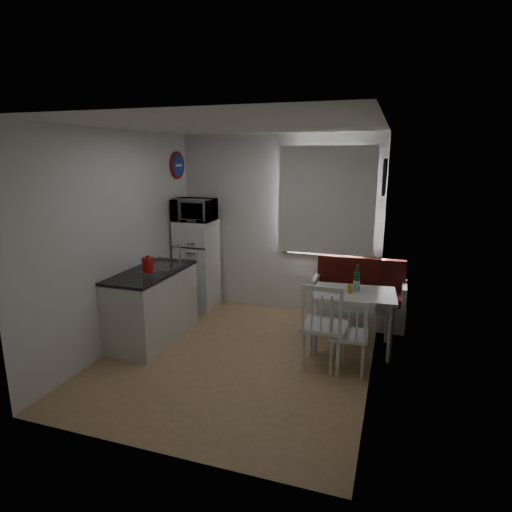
# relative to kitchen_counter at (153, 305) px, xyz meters

# --- Properties ---
(floor) EXTENTS (3.00, 3.50, 0.02)m
(floor) POSITION_rel_kitchen_counter_xyz_m (1.20, -0.16, -0.46)
(floor) COLOR #A68358
(floor) RESTS_ON ground
(ceiling) EXTENTS (3.00, 3.50, 0.02)m
(ceiling) POSITION_rel_kitchen_counter_xyz_m (1.20, -0.16, 2.14)
(ceiling) COLOR white
(ceiling) RESTS_ON wall_back
(wall_back) EXTENTS (3.00, 0.02, 2.60)m
(wall_back) POSITION_rel_kitchen_counter_xyz_m (1.20, 1.59, 0.84)
(wall_back) COLOR white
(wall_back) RESTS_ON floor
(wall_front) EXTENTS (3.00, 0.02, 2.60)m
(wall_front) POSITION_rel_kitchen_counter_xyz_m (1.20, -1.91, 0.84)
(wall_front) COLOR white
(wall_front) RESTS_ON floor
(wall_left) EXTENTS (0.02, 3.50, 2.60)m
(wall_left) POSITION_rel_kitchen_counter_xyz_m (-0.30, -0.16, 0.84)
(wall_left) COLOR white
(wall_left) RESTS_ON floor
(wall_right) EXTENTS (0.02, 3.50, 2.60)m
(wall_right) POSITION_rel_kitchen_counter_xyz_m (2.70, -0.16, 0.84)
(wall_right) COLOR white
(wall_right) RESTS_ON floor
(window) EXTENTS (1.22, 0.06, 1.47)m
(window) POSITION_rel_kitchen_counter_xyz_m (1.90, 1.56, 1.17)
(window) COLOR silver
(window) RESTS_ON wall_back
(curtain) EXTENTS (1.35, 0.02, 1.50)m
(curtain) POSITION_rel_kitchen_counter_xyz_m (1.90, 1.49, 1.22)
(curtain) COLOR white
(curtain) RESTS_ON wall_back
(kitchen_counter) EXTENTS (0.62, 1.32, 1.16)m
(kitchen_counter) POSITION_rel_kitchen_counter_xyz_m (0.00, 0.00, 0.00)
(kitchen_counter) COLOR silver
(kitchen_counter) RESTS_ON floor
(wall_sign) EXTENTS (0.03, 0.40, 0.40)m
(wall_sign) POSITION_rel_kitchen_counter_xyz_m (-0.27, 1.29, 1.69)
(wall_sign) COLOR navy
(wall_sign) RESTS_ON wall_left
(picture_frame) EXTENTS (0.04, 0.52, 0.42)m
(picture_frame) POSITION_rel_kitchen_counter_xyz_m (2.67, 0.94, 1.59)
(picture_frame) COLOR black
(picture_frame) RESTS_ON wall_right
(bench) EXTENTS (1.26, 0.49, 0.90)m
(bench) POSITION_rel_kitchen_counter_xyz_m (2.43, 1.35, -0.16)
(bench) COLOR silver
(bench) RESTS_ON floor
(dining_table) EXTENTS (1.00, 0.74, 0.72)m
(dining_table) POSITION_rel_kitchen_counter_xyz_m (2.44, 0.51, 0.18)
(dining_table) COLOR silver
(dining_table) RESTS_ON floor
(chair_left) EXTENTS (0.48, 0.46, 0.53)m
(chair_left) POSITION_rel_kitchen_counter_xyz_m (2.19, -0.17, 0.16)
(chair_left) COLOR silver
(chair_left) RESTS_ON floor
(chair_right) EXTENTS (0.42, 0.40, 0.46)m
(chair_right) POSITION_rel_kitchen_counter_xyz_m (2.45, -0.15, 0.07)
(chair_right) COLOR silver
(chair_right) RESTS_ON floor
(fridge) EXTENTS (0.54, 0.54, 1.35)m
(fridge) POSITION_rel_kitchen_counter_xyz_m (0.02, 1.24, 0.22)
(fridge) COLOR white
(fridge) RESTS_ON floor
(microwave) EXTENTS (0.59, 0.40, 0.33)m
(microwave) POSITION_rel_kitchen_counter_xyz_m (0.02, 1.19, 1.06)
(microwave) COLOR white
(microwave) RESTS_ON fridge
(kettle) EXTENTS (0.17, 0.17, 0.22)m
(kettle) POSITION_rel_kitchen_counter_xyz_m (0.05, -0.14, 0.56)
(kettle) COLOR red
(kettle) RESTS_ON kitchen_counter
(wine_bottle) EXTENTS (0.08, 0.08, 0.31)m
(wine_bottle) POSITION_rel_kitchen_counter_xyz_m (2.45, 0.61, 0.41)
(wine_bottle) COLOR #143E22
(wine_bottle) RESTS_ON dining_table
(drinking_glass_orange) EXTENTS (0.06, 0.06, 0.10)m
(drinking_glass_orange) POSITION_rel_kitchen_counter_xyz_m (2.39, 0.46, 0.31)
(drinking_glass_orange) COLOR gold
(drinking_glass_orange) RESTS_ON dining_table
(drinking_glass_blue) EXTENTS (0.06, 0.06, 0.11)m
(drinking_glass_blue) POSITION_rel_kitchen_counter_xyz_m (2.45, 0.56, 0.31)
(drinking_glass_blue) COLOR #88CBE8
(drinking_glass_blue) RESTS_ON dining_table
(plate) EXTENTS (0.24, 0.24, 0.02)m
(plate) POSITION_rel_kitchen_counter_xyz_m (2.14, 0.53, 0.27)
(plate) COLOR white
(plate) RESTS_ON dining_table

